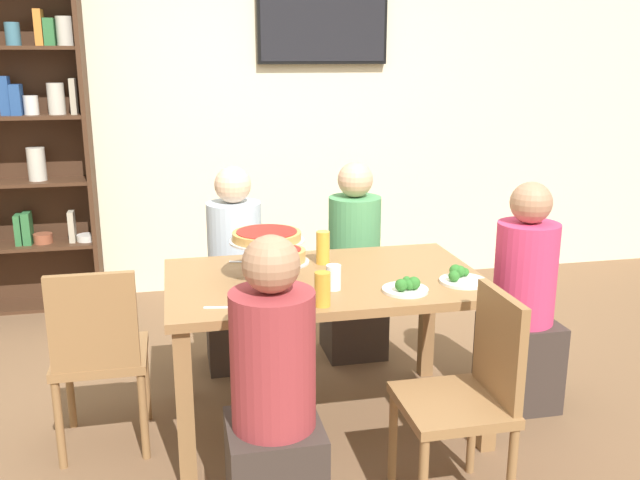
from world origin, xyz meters
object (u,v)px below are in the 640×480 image
dining_table (325,297)px  diner_head_east (522,313)px  water_glass_clear_near (334,277)px  diner_far_right (354,274)px  personal_pizza_stand (282,262)px  bookshelf (4,146)px  diner_far_left (236,283)px  chair_head_west (99,351)px  diner_near_left (274,414)px  salad_plate_near_diner (407,287)px  salad_plate_far_diner (461,277)px  cutlery_knife_near (247,262)px  beer_glass_amber_tall (323,248)px  television (323,23)px  cutlery_fork_near (226,307)px  beer_glass_amber_short (323,289)px  deep_dish_pizza_stand (267,239)px  chair_near_right (470,390)px

dining_table → diner_head_east: diner_head_east is taller
diner_head_east → water_glass_clear_near: (-1.00, -0.15, 0.30)m
diner_far_right → personal_pizza_stand: (-0.58, -1.04, 0.42)m
bookshelf → diner_far_left: size_ratio=1.92×
bookshelf → dining_table: bearing=-49.0°
chair_head_west → diner_near_left: bearing=-47.1°
diner_far_left → bookshelf: bearing=-132.0°
bookshelf → water_glass_clear_near: bearing=-51.3°
chair_head_west → diner_head_east: bearing=0.4°
personal_pizza_stand → salad_plate_near_diner: size_ratio=1.13×
salad_plate_far_diner → cutlery_knife_near: (-0.91, 0.50, -0.02)m
diner_near_left → cutlery_knife_near: bearing=-1.6°
salad_plate_far_diner → beer_glass_amber_tall: (-0.55, 0.41, 0.06)m
chair_head_west → water_glass_clear_near: chair_head_west is taller
water_glass_clear_near → television: bearing=78.8°
diner_far_left → chair_head_west: (-0.67, -0.78, -0.01)m
cutlery_fork_near → dining_table: bearing=42.8°
diner_far_right → beer_glass_amber_short: bearing=-21.2°
diner_far_right → chair_head_west: bearing=-59.7°
diner_far_right → deep_dish_pizza_stand: 1.04m
bookshelf → chair_head_west: bearing=-70.3°
beer_glass_amber_tall → chair_near_right: bearing=-68.0°
cutlery_fork_near → cutlery_knife_near: 0.63m
diner_near_left → personal_pizza_stand: bearing=-13.5°
diner_head_east → diner_far_right: size_ratio=1.00×
dining_table → deep_dish_pizza_stand: bearing=174.5°
diner_far_left → salad_plate_far_diner: (0.93, -0.94, 0.27)m
television → salad_plate_far_diner: (0.13, -2.31, -1.18)m
diner_near_left → beer_glass_amber_tall: diner_near_left is taller
beer_glass_amber_tall → deep_dish_pizza_stand: bearing=-148.4°
television → personal_pizza_stand: 2.70m
diner_far_left → salad_plate_near_diner: diner_far_left is taller
salad_plate_near_diner → beer_glass_amber_short: size_ratio=1.40×
diner_far_right → personal_pizza_stand: diner_far_right is taller
salad_plate_far_diner → diner_near_left: bearing=-149.4°
dining_table → water_glass_clear_near: 0.23m
diner_head_east → salad_plate_far_diner: bearing=22.4°
beer_glass_amber_short → chair_near_right: bearing=-34.9°
beer_glass_amber_short → cutlery_fork_near: beer_glass_amber_short is taller
chair_near_right → water_glass_clear_near: size_ratio=7.91×
diner_far_right → beer_glass_amber_tall: 0.71m
beer_glass_amber_short → cutlery_knife_near: bearing=109.1°
beer_glass_amber_tall → beer_glass_amber_short: 0.59m
dining_table → bookshelf: bookshelf is taller
salad_plate_far_diner → cutlery_knife_near: salad_plate_far_diner is taller
water_glass_clear_near → cutlery_knife_near: size_ratio=0.61×
beer_glass_amber_short → water_glass_clear_near: (0.09, 0.19, -0.02)m
diner_near_left → water_glass_clear_near: 0.74m
diner_far_right → deep_dish_pizza_stand: size_ratio=3.40×
bookshelf → cutlery_fork_near: bearing=-61.3°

